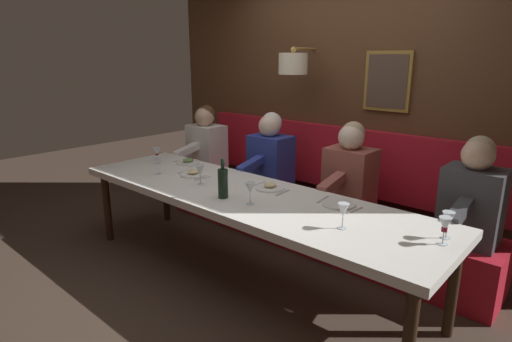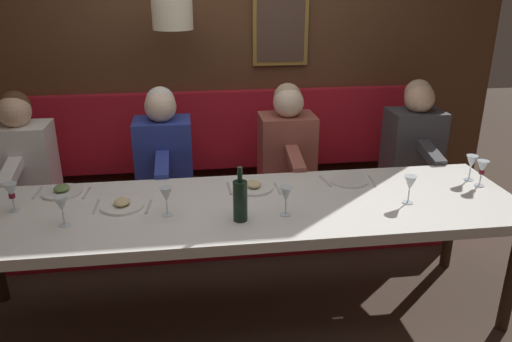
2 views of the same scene
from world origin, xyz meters
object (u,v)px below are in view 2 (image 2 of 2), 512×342
Objects in this scene: diner_middle at (163,147)px; wine_bottle at (240,200)px; dining_table at (241,214)px; wine_glass_1 at (62,205)px; wine_glass_0 at (471,163)px; wine_glass_4 at (11,192)px; wine_glass_5 at (166,195)px; diner_near at (287,141)px; wine_glass_2 at (482,168)px; wine_glass_6 at (410,184)px; diner_far at (22,153)px; wine_glass_3 at (286,195)px; diner_nearest at (414,136)px.

wine_bottle is (-1.07, -0.44, 0.04)m from diner_middle.
dining_table is 0.96m from wine_glass_1.
wine_glass_4 is (-0.09, 2.72, -0.00)m from wine_glass_0.
wine_glass_5 is (0.05, -0.53, 0.00)m from wine_glass_1.
diner_near is at bearing 55.58° from wine_glass_0.
wine_glass_4 is (0.01, 2.73, -0.00)m from wine_glass_2.
wine_bottle is at bearing -106.19° from wine_glass_5.
wine_glass_6 is 0.55× the size of wine_bottle.
diner_far is at bearing 46.40° from wine_glass_5.
wine_glass_5 is at bearing 100.97° from dining_table.
wine_glass_3 is (-0.03, -1.16, 0.00)m from wine_glass_1.
wine_glass_1 is 2.43m from wine_glass_2.
wine_glass_3 is at bearing -97.42° from wine_glass_5.
diner_middle is 1.12m from wine_glass_4.
diner_near is 4.82× the size of wine_glass_1.
diner_middle reaches higher than wine_glass_5.
diner_middle is at bearing -90.00° from diner_far.
wine_glass_1 is at bearing 86.04° from wine_bottle.
dining_table is at bearing 121.83° from diner_nearest.
dining_table is at bearing -121.89° from diner_far.
wine_glass_5 is at bearing 82.58° from wine_glass_3.
wine_glass_0 is 0.55× the size of wine_bottle.
wine_glass_0 is at bearing -175.74° from diner_nearest.
wine_glass_0 is at bearing 8.26° from wine_glass_2.
dining_table is at bearing -79.03° from wine_glass_5.
wine_glass_0 is 1.29m from wine_glass_3.
wine_glass_5 is (-0.96, 1.83, 0.04)m from diner_nearest.
diner_near is at bearing 52.41° from wine_glass_2.
wine_glass_6 is at bearing 108.28° from wine_glass_2.
diner_nearest reaches higher than wine_bottle.
wine_glass_1 is 0.55× the size of wine_bottle.
wine_glass_3 is 0.72m from wine_glass_6.
dining_table is at bearing -6.90° from wine_bottle.
wine_glass_2 is (0.20, -2.42, -0.00)m from wine_glass_1.
wine_glass_1 is 0.38m from wine_glass_4.
wine_glass_0 is at bearing -88.20° from wine_glass_4.
diner_near is 4.82× the size of wine_glass_4.
wine_glass_4 is 1.00× the size of wine_glass_6.
diner_far reaches higher than wine_bottle.
wine_glass_4 is at bearing 135.38° from diner_middle.
wine_glass_0 is at bearing -75.02° from wine_glass_3.
diner_middle is (0.88, 0.46, 0.13)m from dining_table.
wine_bottle is at bearing 156.74° from diner_near.
wine_glass_5 is 1.36m from wine_glass_6.
diner_near is 4.82× the size of wine_glass_3.
wine_glass_4 is 1.25m from wine_bottle.
diner_nearest is at bearing -73.38° from wine_glass_4.
diner_near is at bearing -64.70° from wine_glass_4.
diner_near is at bearing 27.27° from wine_glass_6.
wine_glass_6 is (-0.99, -2.36, 0.04)m from diner_far.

